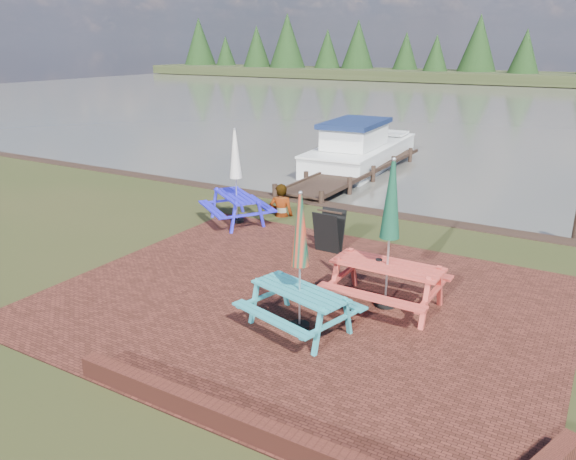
{
  "coord_description": "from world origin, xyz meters",
  "views": [
    {
      "loc": [
        4.47,
        -7.17,
        4.5
      ],
      "look_at": [
        -0.81,
        1.84,
        1.0
      ],
      "focal_mm": 35.0,
      "sensor_mm": 36.0,
      "label": 1
    }
  ],
  "objects_px": {
    "picnic_table_blue": "(236,191)",
    "boat_jetty": "(360,151)",
    "picnic_table_red": "(388,258)",
    "person": "(281,184)",
    "picnic_table_teal": "(300,284)",
    "jetty": "(355,170)",
    "chalkboard": "(329,231)"
  },
  "relations": [
    {
      "from": "jetty",
      "to": "picnic_table_red",
      "type": "bearing_deg",
      "value": -63.35
    },
    {
      "from": "picnic_table_teal",
      "to": "chalkboard",
      "type": "distance_m",
      "value": 3.7
    },
    {
      "from": "picnic_table_teal",
      "to": "jetty",
      "type": "xyz_separation_m",
      "value": [
        -3.95,
        11.21,
        -0.7
      ]
    },
    {
      "from": "picnic_table_red",
      "to": "boat_jetty",
      "type": "bearing_deg",
      "value": 116.3
    },
    {
      "from": "picnic_table_blue",
      "to": "chalkboard",
      "type": "distance_m",
      "value": 3.17
    },
    {
      "from": "jetty",
      "to": "person",
      "type": "relative_size",
      "value": 5.09
    },
    {
      "from": "picnic_table_teal",
      "to": "boat_jetty",
      "type": "relative_size",
      "value": 0.32
    },
    {
      "from": "picnic_table_red",
      "to": "person",
      "type": "bearing_deg",
      "value": 140.57
    },
    {
      "from": "picnic_table_teal",
      "to": "picnic_table_blue",
      "type": "height_order",
      "value": "picnic_table_blue"
    },
    {
      "from": "picnic_table_teal",
      "to": "boat_jetty",
      "type": "bearing_deg",
      "value": 124.64
    },
    {
      "from": "picnic_table_blue",
      "to": "picnic_table_red",
      "type": "bearing_deg",
      "value": 6.9
    },
    {
      "from": "chalkboard",
      "to": "jetty",
      "type": "xyz_separation_m",
      "value": [
        -2.76,
        7.73,
        -0.38
      ]
    },
    {
      "from": "picnic_table_blue",
      "to": "jetty",
      "type": "height_order",
      "value": "picnic_table_blue"
    },
    {
      "from": "picnic_table_teal",
      "to": "picnic_table_red",
      "type": "distance_m",
      "value": 1.77
    },
    {
      "from": "picnic_table_blue",
      "to": "boat_jetty",
      "type": "xyz_separation_m",
      "value": [
        -0.39,
        8.97,
        -0.44
      ]
    },
    {
      "from": "picnic_table_teal",
      "to": "jetty",
      "type": "relative_size",
      "value": 0.26
    },
    {
      "from": "picnic_table_teal",
      "to": "person",
      "type": "relative_size",
      "value": 1.3
    },
    {
      "from": "picnic_table_teal",
      "to": "person",
      "type": "distance_m",
      "value": 6.35
    },
    {
      "from": "picnic_table_red",
      "to": "picnic_table_teal",
      "type": "bearing_deg",
      "value": -120.45
    },
    {
      "from": "picnic_table_red",
      "to": "person",
      "type": "xyz_separation_m",
      "value": [
        -4.45,
        3.77,
        -0.05
      ]
    },
    {
      "from": "picnic_table_blue",
      "to": "jetty",
      "type": "xyz_separation_m",
      "value": [
        0.3,
        6.98,
        -0.74
      ]
    },
    {
      "from": "picnic_table_teal",
      "to": "jetty",
      "type": "distance_m",
      "value": 11.91
    },
    {
      "from": "boat_jetty",
      "to": "jetty",
      "type": "bearing_deg",
      "value": -74.37
    },
    {
      "from": "picnic_table_red",
      "to": "chalkboard",
      "type": "bearing_deg",
      "value": 137.8
    },
    {
      "from": "picnic_table_blue",
      "to": "chalkboard",
      "type": "bearing_deg",
      "value": 20.9
    },
    {
      "from": "picnic_table_red",
      "to": "person",
      "type": "distance_m",
      "value": 5.83
    },
    {
      "from": "picnic_table_red",
      "to": "jetty",
      "type": "relative_size",
      "value": 0.29
    },
    {
      "from": "picnic_table_teal",
      "to": "chalkboard",
      "type": "relative_size",
      "value": 2.43
    },
    {
      "from": "picnic_table_red",
      "to": "jetty",
      "type": "xyz_separation_m",
      "value": [
        -4.87,
        9.7,
        -0.82
      ]
    },
    {
      "from": "picnic_table_blue",
      "to": "boat_jetty",
      "type": "bearing_deg",
      "value": 127.18
    },
    {
      "from": "boat_jetty",
      "to": "person",
      "type": "bearing_deg",
      "value": -85.53
    },
    {
      "from": "chalkboard",
      "to": "jetty",
      "type": "bearing_deg",
      "value": 109.68
    }
  ]
}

